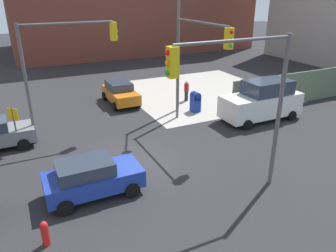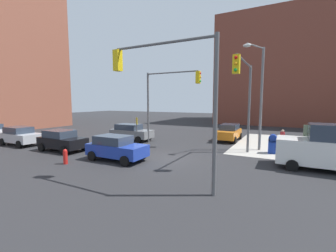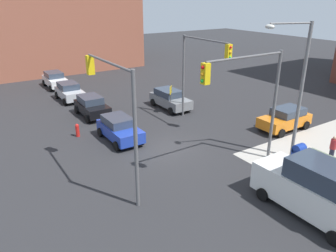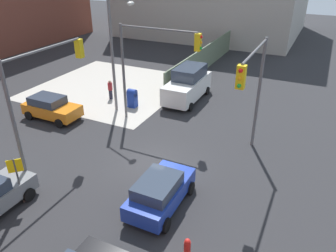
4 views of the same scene
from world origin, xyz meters
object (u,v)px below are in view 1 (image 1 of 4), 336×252
at_px(traffic_signal_ne_corner, 195,54).
at_px(mailbox_blue, 195,101).
at_px(hatchback_orange, 120,92).
at_px(street_lamp_corner, 179,44).
at_px(fire_hydrant, 45,233).
at_px(traffic_signal_se_corner, 242,88).
at_px(pedestrian_crossing, 186,91).
at_px(traffic_signal_nw_corner, 63,58).
at_px(sedan_blue, 92,177).
at_px(van_white_delivery, 262,101).

bearing_deg(traffic_signal_ne_corner, mailbox_blue, 57.15).
bearing_deg(hatchback_orange, street_lamp_corner, -50.05).
bearing_deg(fire_hydrant, traffic_signal_se_corner, -2.29).
height_order(traffic_signal_ne_corner, pedestrian_crossing, traffic_signal_ne_corner).
bearing_deg(fire_hydrant, hatchback_orange, 62.11).
distance_m(street_lamp_corner, hatchback_orange, 6.10).
bearing_deg(pedestrian_crossing, street_lamp_corner, -101.43).
distance_m(fire_hydrant, hatchback_orange, 15.03).
bearing_deg(fire_hydrant, mailbox_blue, 39.40).
xyz_separation_m(street_lamp_corner, fire_hydrant, (-10.07, -9.66, -4.22)).
relative_size(traffic_signal_ne_corner, street_lamp_corner, 0.81).
distance_m(traffic_signal_nw_corner, sedan_blue, 7.50).
distance_m(traffic_signal_nw_corner, traffic_signal_se_corner, 10.29).
relative_size(traffic_signal_ne_corner, mailbox_blue, 4.55).
height_order(sedan_blue, van_white_delivery, van_white_delivery).
distance_m(street_lamp_corner, pedestrian_crossing, 4.68).
height_order(hatchback_orange, pedestrian_crossing, hatchback_orange).
xyz_separation_m(traffic_signal_se_corner, street_lamp_corner, (2.57, 9.96, 0.08)).
height_order(traffic_signal_nw_corner, traffic_signal_se_corner, same).
bearing_deg(mailbox_blue, traffic_signal_nw_corner, -176.71).
relative_size(street_lamp_corner, hatchback_orange, 1.98).
relative_size(traffic_signal_se_corner, hatchback_orange, 1.61).
bearing_deg(traffic_signal_se_corner, van_white_delivery, 42.55).
relative_size(mailbox_blue, pedestrian_crossing, 0.91).
height_order(traffic_signal_se_corner, street_lamp_corner, street_lamp_corner).
bearing_deg(traffic_signal_ne_corner, traffic_signal_nw_corner, 163.05).
relative_size(traffic_signal_nw_corner, traffic_signal_se_corner, 1.00).
distance_m(hatchback_orange, van_white_delivery, 10.34).
relative_size(traffic_signal_nw_corner, fire_hydrant, 6.91).
bearing_deg(traffic_signal_nw_corner, mailbox_blue, 3.29).
xyz_separation_m(traffic_signal_ne_corner, fire_hydrant, (-9.50, -6.57, -4.15)).
bearing_deg(pedestrian_crossing, fire_hydrant, -105.22).
bearing_deg(traffic_signal_ne_corner, fire_hydrant, -145.34).
xyz_separation_m(traffic_signal_nw_corner, sedan_blue, (-0.36, -6.47, -3.78)).
xyz_separation_m(traffic_signal_se_corner, hatchback_orange, (-0.47, 13.58, -3.78)).
distance_m(fire_hydrant, pedestrian_crossing, 16.55).
bearing_deg(street_lamp_corner, mailbox_blue, -21.90).
distance_m(mailbox_blue, fire_hydrant, 14.50).
relative_size(traffic_signal_se_corner, street_lamp_corner, 0.81).
height_order(traffic_signal_nw_corner, hatchback_orange, traffic_signal_nw_corner).
distance_m(traffic_signal_nw_corner, fire_hydrant, 9.95).
distance_m(traffic_signal_ne_corner, street_lamp_corner, 3.14).
xyz_separation_m(street_lamp_corner, van_white_delivery, (4.30, -3.66, -3.42)).
height_order(street_lamp_corner, mailbox_blue, street_lamp_corner).
xyz_separation_m(mailbox_blue, pedestrian_crossing, (0.60, 2.40, 0.04)).
bearing_deg(street_lamp_corner, pedestrian_crossing, 48.29).
bearing_deg(traffic_signal_nw_corner, traffic_signal_ne_corner, -16.95).
height_order(traffic_signal_se_corner, van_white_delivery, traffic_signal_se_corner).
relative_size(traffic_signal_nw_corner, van_white_delivery, 1.20).
height_order(mailbox_blue, sedan_blue, sedan_blue).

